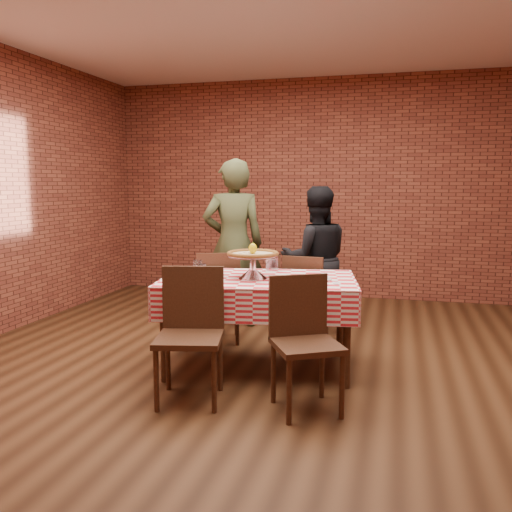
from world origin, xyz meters
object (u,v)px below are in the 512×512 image
Objects in this scene: table at (258,324)px; water_glass_left at (201,272)px; pizza at (253,254)px; chair_far_right at (307,299)px; diner_olive at (233,244)px; pizza_stand at (253,267)px; chair_far_left at (219,296)px; condiment_caddy at (273,263)px; water_glass_right at (198,268)px; chair_near_left at (189,337)px; diner_black at (316,259)px; chair_near_right at (307,346)px.

table is 12.28× the size of water_glass_left.
pizza reaches higher than chair_far_right.
diner_olive reaches higher than chair_far_right.
pizza is 0.49× the size of chair_far_right.
table is at bearing 29.06° from pizza_stand.
chair_far_left is at bearing 127.74° from pizza_stand.
condiment_caddy is at bearing 82.78° from table.
pizza_stand is 1.37m from diner_olive.
chair_near_left is at bearing -73.49° from water_glass_right.
diner_olive is 1.19× the size of diner_black.
table is 1.75× the size of chair_far_left.
chair_far_right is at bearing 65.59° from condiment_caddy.
water_glass_right reaches higher than chair_far_right.
table is 10.10× the size of condiment_caddy.
chair_near_left is 2.08m from diner_olive.
diner_olive is at bearing 85.92° from chair_near_left.
pizza is at bearing -2.31° from water_glass_right.
diner_black is at bearing 61.92° from chair_near_left.
pizza_stand reaches higher than condiment_caddy.
pizza is 0.28× the size of diner_black.
pizza is at bearing 109.24° from chair_far_left.
chair_far_left is (-0.52, 0.68, -0.51)m from pizza.
water_glass_right is (-0.53, -0.00, 0.45)m from table.
table is at bearing 59.36° from diner_black.
chair_far_left reaches higher than table.
water_glass_right is (-0.48, 0.02, -0.03)m from pizza_stand.
chair_near_left is (0.23, -0.78, -0.36)m from water_glass_right.
condiment_caddy is at bearing 85.08° from chair_near_right.
water_glass_left is 0.71m from condiment_caddy.
table is 0.58m from condiment_caddy.
chair_far_left is (-0.27, 1.44, -0.02)m from chair_near_left.
chair_near_right is at bearing 78.63° from diner_black.
chair_near_right is at bearing 104.55° from chair_far_right.
diner_olive reaches higher than water_glass_left.
pizza is at bearing -150.94° from table.
pizza is at bearing 99.47° from chair_near_right.
pizza is 3.34× the size of water_glass_right.
chair_far_right is (-0.25, 1.53, -0.02)m from chair_near_right.
pizza_stand is 2.77× the size of condiment_caddy.
chair_near_left is 1.08× the size of chair_far_right.
table is at bearing 96.55° from chair_near_right.
chair_far_right is (0.31, 0.82, -0.52)m from pizza.
condiment_caddy is 0.10× the size of diner_black.
pizza_stand is 0.95m from chair_far_left.
condiment_caddy reaches higher than chair_far_left.
chair_far_right is at bearing 70.50° from chair_near_right.
pizza reaches higher than chair_far_left.
water_glass_right is 1.24m from diner_olive.
condiment_caddy is 0.96m from diner_black.
diner_olive is (-0.87, 0.44, 0.46)m from chair_far_right.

